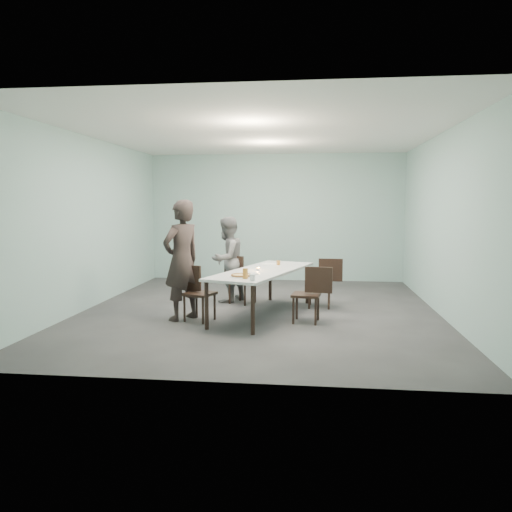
# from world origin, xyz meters

# --- Properties ---
(ground) EXTENTS (7.00, 7.00, 0.00)m
(ground) POSITION_xyz_m (0.00, 0.00, 0.00)
(ground) COLOR #333335
(ground) RESTS_ON ground
(room_shell) EXTENTS (6.02, 7.02, 3.01)m
(room_shell) POSITION_xyz_m (0.00, 0.00, 2.03)
(room_shell) COLOR #93B9B6
(room_shell) RESTS_ON ground
(table) EXTENTS (1.63, 2.75, 0.75)m
(table) POSITION_xyz_m (0.09, -0.33, 0.69)
(table) COLOR white
(table) RESTS_ON ground
(chair_near_left) EXTENTS (0.65, 0.54, 0.87)m
(chair_near_left) POSITION_xyz_m (-0.93, -0.83, 0.50)
(chair_near_left) COLOR black
(chair_near_left) RESTS_ON ground
(chair_far_left) EXTENTS (0.65, 0.56, 0.87)m
(chair_far_left) POSITION_xyz_m (-0.46, 0.63, 0.50)
(chair_far_left) COLOR black
(chair_far_left) RESTS_ON ground
(chair_near_right) EXTENTS (0.63, 0.47, 0.87)m
(chair_near_right) POSITION_xyz_m (0.89, -0.77, 0.50)
(chair_near_right) COLOR black
(chair_near_right) RESTS_ON ground
(chair_far_right) EXTENTS (0.62, 0.44, 0.87)m
(chair_far_right) POSITION_xyz_m (1.10, 0.40, 0.50)
(chair_far_right) COLOR black
(chair_far_right) RESTS_ON ground
(diner_near) EXTENTS (0.77, 0.83, 1.89)m
(diner_near) POSITION_xyz_m (-1.14, -0.81, 0.95)
(diner_near) COLOR black
(diner_near) RESTS_ON ground
(diner_far) EXTENTS (0.90, 0.97, 1.59)m
(diner_far) POSITION_xyz_m (-0.69, 0.73, 0.80)
(diner_far) COLOR slate
(diner_far) RESTS_ON ground
(pizza) EXTENTS (0.34, 0.34, 0.04)m
(pizza) POSITION_xyz_m (-0.15, -1.13, 0.77)
(pizza) COLOR white
(pizza) RESTS_ON table
(side_plate) EXTENTS (0.18, 0.18, 0.01)m
(side_plate) POSITION_xyz_m (-0.01, -0.81, 0.76)
(side_plate) COLOR white
(side_plate) RESTS_ON table
(beer_glass) EXTENTS (0.08, 0.08, 0.15)m
(beer_glass) POSITION_xyz_m (-0.07, -1.31, 0.82)
(beer_glass) COLOR #B97428
(beer_glass) RESTS_ON table
(water_tumbler) EXTENTS (0.08, 0.08, 0.09)m
(water_tumbler) POSITION_xyz_m (0.06, -1.48, 0.80)
(water_tumbler) COLOR silver
(water_tumbler) RESTS_ON table
(tealight) EXTENTS (0.06, 0.06, 0.05)m
(tealight) POSITION_xyz_m (0.01, -0.40, 0.77)
(tealight) COLOR silver
(tealight) RESTS_ON table
(amber_tumbler) EXTENTS (0.07, 0.07, 0.08)m
(amber_tumbler) POSITION_xyz_m (0.29, 0.37, 0.79)
(amber_tumbler) COLOR #B97428
(amber_tumbler) RESTS_ON table
(menu) EXTENTS (0.35, 0.30, 0.01)m
(menu) POSITION_xyz_m (0.16, 0.48, 0.75)
(menu) COLOR silver
(menu) RESTS_ON table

